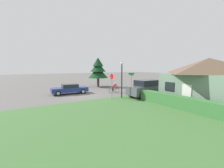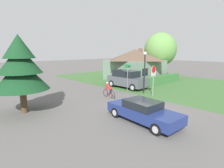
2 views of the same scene
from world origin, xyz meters
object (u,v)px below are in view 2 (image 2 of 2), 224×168
object	(u,v)px
stop_sign	(153,75)
cottage_house	(135,64)
sedan_left_lane	(143,111)
cyclist	(109,90)
street_name_sign	(128,73)
deciduous_tree_right	(160,50)
conifer_tall_near	(20,67)
street_lamp	(145,67)
parked_suv_right	(127,79)

from	to	relation	value
stop_sign	cottage_house	bearing A→B (deg)	-134.29
sedan_left_lane	cyclist	xyz separation A→B (m)	(2.29, 5.58, 0.02)
cottage_house	street_name_sign	world-z (taller)	cottage_house
street_name_sign	deciduous_tree_right	xyz separation A→B (m)	(11.61, 3.45, 2.52)
conifer_tall_near	deciduous_tree_right	xyz separation A→B (m)	(21.72, 2.97, 1.28)
stop_sign	conifer_tall_near	distance (m)	11.01
cottage_house	cyclist	size ratio (longest dim) A/B	4.50
cyclist	conifer_tall_near	bearing A→B (deg)	83.67
sedan_left_lane	street_name_sign	world-z (taller)	street_name_sign
cyclist	sedan_left_lane	bearing A→B (deg)	159.57
street_name_sign	stop_sign	bearing A→B (deg)	-84.86
street_name_sign	sedan_left_lane	bearing A→B (deg)	-131.46
stop_sign	conifer_tall_near	bearing A→B (deg)	-22.65
cyclist	street_lamp	world-z (taller)	street_lamp
parked_suv_right	street_name_sign	size ratio (longest dim) A/B	1.69
parked_suv_right	stop_sign	xyz separation A→B (m)	(-1.06, -4.29, 1.04)
cottage_house	street_name_sign	size ratio (longest dim) A/B	2.62
cottage_house	deciduous_tree_right	size ratio (longest dim) A/B	1.04
cyclist	street_lamp	size ratio (longest dim) A/B	0.39
deciduous_tree_right	conifer_tall_near	bearing A→B (deg)	-172.20
conifer_tall_near	sedan_left_lane	bearing A→B (deg)	-54.47
cottage_house	stop_sign	size ratio (longest dim) A/B	2.57
sedan_left_lane	conifer_tall_near	xyz separation A→B (m)	(-4.71, 6.59, 2.52)
street_lamp	sedan_left_lane	bearing A→B (deg)	-143.74
sedan_left_lane	conifer_tall_near	distance (m)	8.49
cyclist	parked_suv_right	world-z (taller)	parked_suv_right
deciduous_tree_right	stop_sign	bearing A→B (deg)	-150.38
sedan_left_lane	cyclist	distance (m)	6.03
parked_suv_right	conifer_tall_near	bearing A→B (deg)	93.36
conifer_tall_near	cyclist	bearing A→B (deg)	-8.26
street_lamp	parked_suv_right	bearing A→B (deg)	74.85
cyclist	deciduous_tree_right	bearing A→B (deg)	-72.89
cottage_house	deciduous_tree_right	bearing A→B (deg)	-10.91
street_name_sign	deciduous_tree_right	size ratio (longest dim) A/B	0.40
deciduous_tree_right	street_name_sign	bearing A→B (deg)	-163.44
sedan_left_lane	deciduous_tree_right	world-z (taller)	deciduous_tree_right
stop_sign	street_lamp	xyz separation A→B (m)	(0.22, 1.20, 0.64)
sedan_left_lane	parked_suv_right	bearing A→B (deg)	-38.52
stop_sign	street_name_sign	bearing A→B (deg)	-89.00
parked_suv_right	street_lamp	xyz separation A→B (m)	(-0.84, -3.09, 1.68)
sedan_left_lane	parked_suv_right	distance (m)	10.01
cottage_house	cyclist	xyz separation A→B (m)	(-9.73, -5.08, -1.63)
parked_suv_right	conifer_tall_near	world-z (taller)	conifer_tall_near
stop_sign	cyclist	bearing A→B (deg)	-40.19
stop_sign	deciduous_tree_right	world-z (taller)	deciduous_tree_right
stop_sign	street_lamp	bearing A→B (deg)	-104.63
cyclist	stop_sign	xyz separation A→B (m)	(3.38, -2.46, 1.36)
deciduous_tree_right	street_lamp	bearing A→B (deg)	-154.75
street_name_sign	conifer_tall_near	bearing A→B (deg)	177.29
parked_suv_right	conifer_tall_near	size ratio (longest dim) A/B	0.91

